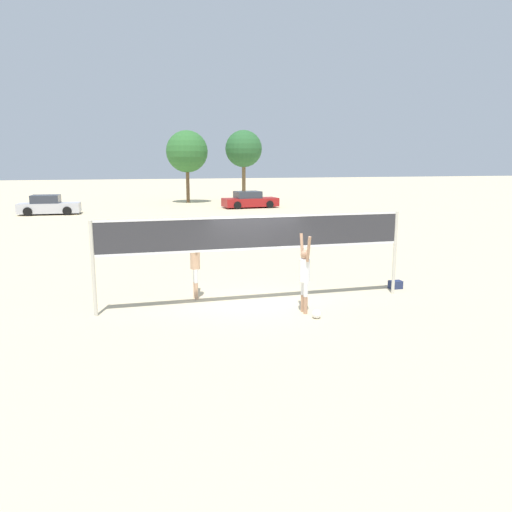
{
  "coord_description": "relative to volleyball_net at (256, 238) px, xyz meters",
  "views": [
    {
      "loc": [
        -3.51,
        -13.02,
        3.94
      ],
      "look_at": [
        0.0,
        0.0,
        1.36
      ],
      "focal_mm": 35.0,
      "sensor_mm": 36.0,
      "label": 1
    }
  ],
  "objects": [
    {
      "name": "player_spiker",
      "position": [
        1.01,
        -1.14,
        -0.77
      ],
      "size": [
        0.28,
        0.7,
        2.08
      ],
      "rotation": [
        0.0,
        0.0,
        1.57
      ],
      "color": "tan",
      "rests_on": "ground_plane"
    },
    {
      "name": "volleyball",
      "position": [
        1.15,
        -1.68,
        -1.75
      ],
      "size": [
        0.23,
        0.23,
        0.23
      ],
      "color": "white",
      "rests_on": "ground_plane"
    },
    {
      "name": "player_blocker",
      "position": [
        -1.55,
        1.0,
        -0.72
      ],
      "size": [
        0.28,
        0.71,
        2.17
      ],
      "rotation": [
        0.0,
        0.0,
        -1.57
      ],
      "color": "tan",
      "rests_on": "ground_plane"
    },
    {
      "name": "tree_left_cluster",
      "position": [
        2.69,
        34.89,
        2.93
      ],
      "size": [
        3.91,
        3.91,
        6.77
      ],
      "color": "brown",
      "rests_on": "ground_plane"
    },
    {
      "name": "tree_right_cluster",
      "position": [
        8.2,
        34.98,
        3.2
      ],
      "size": [
        3.55,
        3.55,
        6.88
      ],
      "color": "brown",
      "rests_on": "ground_plane"
    },
    {
      "name": "gear_bag",
      "position": [
        4.67,
        0.5,
        -1.74
      ],
      "size": [
        0.4,
        0.26,
        0.25
      ],
      "color": "navy",
      "rests_on": "ground_plane"
    },
    {
      "name": "parked_car_near",
      "position": [
        -8.77,
        26.97,
        -1.22
      ],
      "size": [
        4.42,
        2.07,
        1.45
      ],
      "rotation": [
        0.0,
        0.0,
        -0.03
      ],
      "color": "#B7B7BC",
      "rests_on": "ground_plane"
    },
    {
      "name": "ground_plane",
      "position": [
        0.0,
        0.0,
        -1.87
      ],
      "size": [
        200.0,
        200.0,
        0.0
      ],
      "primitive_type": "plane",
      "color": "beige"
    },
    {
      "name": "volleyball_net",
      "position": [
        0.0,
        0.0,
        0.0
      ],
      "size": [
        8.67,
        0.1,
        2.48
      ],
      "color": "beige",
      "rests_on": "ground_plane"
    },
    {
      "name": "parked_car_mid",
      "position": [
        7.06,
        28.25,
        -1.24
      ],
      "size": [
        4.77,
        2.27,
        1.41
      ],
      "rotation": [
        0.0,
        0.0,
        0.08
      ],
      "color": "maroon",
      "rests_on": "ground_plane"
    }
  ]
}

